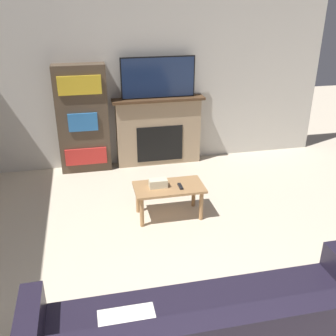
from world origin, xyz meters
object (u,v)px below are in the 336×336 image
(tv, at_px, (158,78))
(bookshelf, at_px, (83,119))
(fireplace, at_px, (158,131))
(coffee_table, at_px, (169,191))

(tv, xyz_separation_m, bookshelf, (-1.16, -0.00, -0.58))
(fireplace, bearing_deg, coffee_table, -96.64)
(fireplace, distance_m, bookshelf, 1.19)
(tv, distance_m, coffee_table, 1.97)
(fireplace, bearing_deg, bookshelf, -178.87)
(fireplace, xyz_separation_m, tv, (-0.00, -0.02, 0.85))
(bookshelf, bearing_deg, coffee_table, -59.63)
(tv, bearing_deg, bookshelf, -179.85)
(coffee_table, bearing_deg, tv, 83.28)
(tv, relative_size, coffee_table, 1.33)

